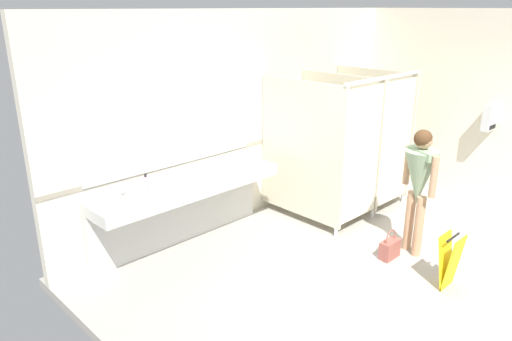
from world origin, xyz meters
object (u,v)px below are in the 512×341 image
object	(u,v)px
paper_towel_dispenser_upper	(490,117)
person_standing	(419,178)
handbag	(390,248)
soap_dispenser	(146,182)
paper_cup	(183,182)
wet_floor_sign	(450,261)

from	to	relation	value
paper_towel_dispenser_upper	person_standing	distance (m)	2.38
handbag	person_standing	bearing A→B (deg)	-18.14
paper_towel_dispenser_upper	soap_dispenser	distance (m)	5.19
person_standing	paper_cup	xyz separation A→B (m)	(-2.05, 1.94, -0.05)
person_standing	wet_floor_sign	distance (m)	1.06
paper_cup	wet_floor_sign	world-z (taller)	paper_cup
paper_towel_dispenser_upper	person_standing	bearing A→B (deg)	-176.83
paper_towel_dispenser_upper	soap_dispenser	xyz separation A→B (m)	(-4.75, 2.05, -0.37)
paper_cup	wet_floor_sign	distance (m)	3.12
handbag	paper_towel_dispenser_upper	bearing A→B (deg)	0.45
paper_cup	handbag	bearing A→B (deg)	-46.95
person_standing	handbag	distance (m)	0.93
handbag	wet_floor_sign	size ratio (longest dim) A/B	0.61
handbag	soap_dispenser	world-z (taller)	soap_dispenser
paper_cup	wet_floor_sign	size ratio (longest dim) A/B	0.16
person_standing	wet_floor_sign	size ratio (longest dim) A/B	2.55
person_standing	handbag	bearing A→B (deg)	161.86
soap_dispenser	paper_cup	world-z (taller)	soap_dispenser
soap_dispenser	paper_cup	size ratio (longest dim) A/B	1.86
person_standing	handbag	xyz separation A→B (m)	(-0.33, 0.11, -0.86)
handbag	soap_dispenser	distance (m)	3.04
paper_towel_dispenser_upper	paper_cup	xyz separation A→B (m)	(-4.40, 1.81, -0.39)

